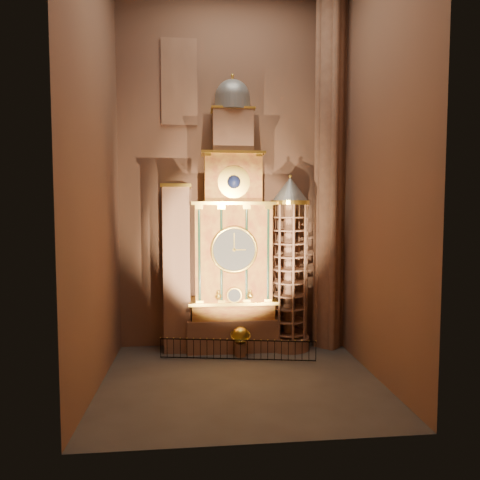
{
  "coord_description": "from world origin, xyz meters",
  "views": [
    {
      "loc": [
        -2.16,
        -21.11,
        8.64
      ],
      "look_at": [
        0.25,
        3.0,
        6.95
      ],
      "focal_mm": 32.0,
      "sensor_mm": 36.0,
      "label": 1
    }
  ],
  "objects": [
    {
      "name": "iron_railing",
      "position": [
        0.08,
        2.83,
        0.63
      ],
      "size": [
        8.84,
        1.55,
        1.16
      ],
      "color": "black",
      "rests_on": "floor"
    },
    {
      "name": "stair_turret",
      "position": [
        3.5,
        4.7,
        5.27
      ],
      "size": [
        2.5,
        2.5,
        10.8
      ],
      "color": "#8C634C",
      "rests_on": "floor"
    },
    {
      "name": "celestial_globe",
      "position": [
        0.34,
        3.6,
        1.05
      ],
      "size": [
        1.24,
        1.18,
        1.76
      ],
      "color": "#8C634C",
      "rests_on": "floor"
    },
    {
      "name": "portrait_tower",
      "position": [
        -3.4,
        4.98,
        5.15
      ],
      "size": [
        1.8,
        1.6,
        10.2
      ],
      "color": "#8C634C",
      "rests_on": "floor"
    },
    {
      "name": "gothic_pier",
      "position": [
        6.1,
        5.0,
        11.0
      ],
      "size": [
        2.04,
        2.04,
        22.0
      ],
      "color": "#8C634C",
      "rests_on": "floor"
    },
    {
      "name": "stained_glass_window",
      "position": [
        -3.2,
        5.92,
        16.5
      ],
      "size": [
        2.2,
        0.14,
        5.2
      ],
      "color": "navy",
      "rests_on": "wall_back"
    },
    {
      "name": "floor",
      "position": [
        0.0,
        0.0,
        0.0
      ],
      "size": [
        14.0,
        14.0,
        0.0
      ],
      "primitive_type": "plane",
      "color": "#383330",
      "rests_on": "ground"
    },
    {
      "name": "wall_back",
      "position": [
        0.0,
        6.0,
        11.0
      ],
      "size": [
        22.0,
        0.0,
        22.0
      ],
      "primitive_type": "plane",
      "rotation": [
        1.57,
        0.0,
        0.0
      ],
      "color": "brown",
      "rests_on": "floor"
    },
    {
      "name": "wall_right",
      "position": [
        7.0,
        0.0,
        11.0
      ],
      "size": [
        0.0,
        22.0,
        22.0
      ],
      "primitive_type": "plane",
      "rotation": [
        1.57,
        0.0,
        -1.57
      ],
      "color": "brown",
      "rests_on": "floor"
    },
    {
      "name": "wall_left",
      "position": [
        -7.0,
        0.0,
        11.0
      ],
      "size": [
        0.0,
        22.0,
        22.0
      ],
      "primitive_type": "plane",
      "rotation": [
        1.57,
        0.0,
        1.57
      ],
      "color": "brown",
      "rests_on": "floor"
    },
    {
      "name": "astronomical_clock",
      "position": [
        0.0,
        4.96,
        6.68
      ],
      "size": [
        5.6,
        2.41,
        16.7
      ],
      "color": "#8C634C",
      "rests_on": "floor"
    }
  ]
}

